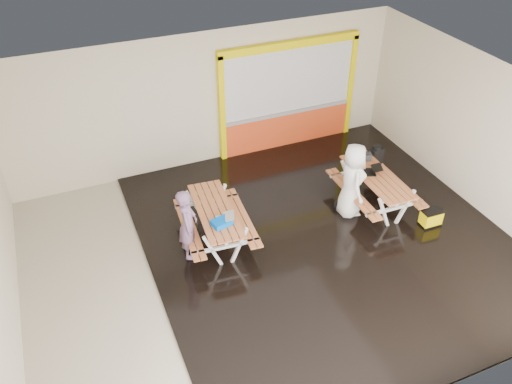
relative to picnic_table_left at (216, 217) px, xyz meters
name	(u,v)px	position (x,y,z in m)	size (l,w,h in m)	color
room	(274,186)	(0.94, -0.86, 1.11)	(10.02, 8.02, 3.52)	#BBB19E
deck	(325,237)	(2.19, -0.86, -0.62)	(7.50, 7.98, 0.05)	black
kiosk	(288,98)	(3.14, 3.08, 0.80)	(3.88, 0.16, 3.00)	#DD471D
picnic_table_left	(216,217)	(0.00, 0.00, 0.00)	(1.59, 2.21, 0.84)	#B5673A
picnic_table_right	(376,183)	(3.81, -0.24, 0.01)	(1.50, 2.16, 0.86)	#B5673A
person_left	(188,224)	(-0.68, -0.28, 0.23)	(0.58, 0.38, 1.58)	slate
person_right	(352,181)	(3.14, -0.26, 0.25)	(0.89, 0.58, 1.82)	white
laptop_left	(224,219)	(0.04, -0.43, 0.25)	(0.46, 0.44, 0.16)	silver
laptop_right	(372,170)	(3.78, -0.09, 0.26)	(0.48, 0.45, 0.16)	black
blue_pouch	(222,222)	(-0.04, -0.51, 0.25)	(0.38, 0.27, 0.11)	blue
toolbox	(363,157)	(3.87, 0.46, 0.30)	(0.42, 0.30, 0.22)	black
backpack	(376,155)	(4.36, 0.61, 0.13)	(0.34, 0.24, 0.53)	black
dark_case	(346,205)	(3.15, -0.13, -0.51)	(0.45, 0.34, 0.17)	black
fluke_bag	(431,218)	(4.56, -1.40, -0.40)	(0.48, 0.32, 0.40)	black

